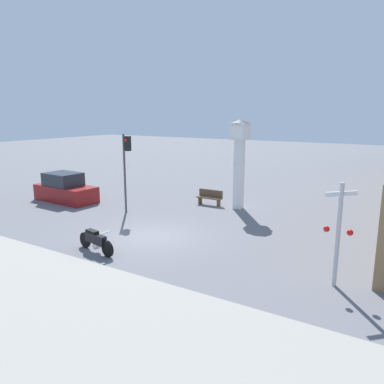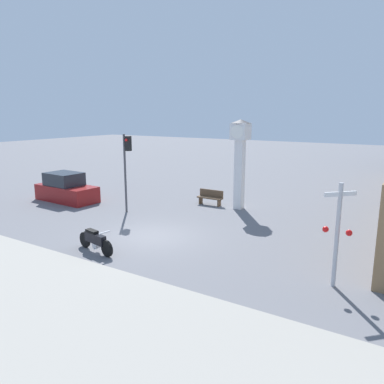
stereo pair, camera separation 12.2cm
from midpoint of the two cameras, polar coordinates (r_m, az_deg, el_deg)
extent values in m
plane|color=slate|center=(17.15, -6.41, -6.77)|extent=(120.00, 120.00, 0.00)
cube|color=#9E998E|center=(12.96, -25.50, -14.05)|extent=(36.00, 6.00, 0.10)
cylinder|color=black|center=(15.02, -12.98, -8.45)|extent=(0.66, 0.23, 0.65)
cylinder|color=black|center=(16.26, -16.17, -7.02)|extent=(0.66, 0.23, 0.65)
cube|color=black|center=(15.55, -14.69, -6.88)|extent=(1.22, 0.45, 0.39)
cube|color=black|center=(15.65, -15.18, -5.83)|extent=(0.64, 0.36, 0.11)
cylinder|color=silver|center=(15.60, -14.53, -7.87)|extent=(0.34, 0.27, 0.30)
cube|color=silver|center=(14.90, -13.36, -6.06)|extent=(0.15, 0.48, 0.04)
cube|color=white|center=(21.69, 7.00, 2.63)|extent=(0.49, 0.49, 4.01)
cube|color=white|center=(21.43, 7.17, 9.16)|extent=(0.92, 0.92, 0.92)
cylinder|color=white|center=(21.01, 6.62, 9.12)|extent=(0.74, 0.02, 0.74)
cone|color=#333338|center=(21.41, 7.21, 10.66)|extent=(1.11, 1.11, 0.20)
cylinder|color=#47474C|center=(21.07, -10.38, 2.74)|extent=(0.12, 0.12, 4.37)
cube|color=black|center=(20.68, -9.93, 7.29)|extent=(0.28, 0.24, 0.80)
sphere|color=red|center=(20.55, -10.23, 7.81)|extent=(0.16, 0.16, 0.16)
cylinder|color=#B7B7BC|center=(12.70, 21.10, -6.20)|extent=(0.14, 0.14, 3.40)
cube|color=white|center=(12.37, 21.56, -0.25)|extent=(0.82, 0.82, 0.14)
sphere|color=red|center=(12.67, 19.55, -5.33)|extent=(0.20, 0.20, 0.20)
sphere|color=red|center=(12.55, 22.68, -5.73)|extent=(0.20, 0.20, 0.20)
cube|color=brown|center=(22.69, 2.50, -0.88)|extent=(1.60, 0.44, 0.08)
cube|color=brown|center=(22.80, 2.74, -0.18)|extent=(1.60, 0.06, 0.44)
cube|color=brown|center=(23.05, 1.10, -1.29)|extent=(0.08, 0.35, 0.41)
cube|color=brown|center=(22.45, 3.92, -1.68)|extent=(0.08, 0.35, 0.41)
cube|color=maroon|center=(25.01, -18.77, -0.19)|extent=(4.28, 1.99, 1.00)
cube|color=#262B33|center=(25.00, -19.19, 1.88)|extent=(2.27, 1.75, 0.80)
camera|label=1|loc=(0.06, -90.20, -0.04)|focal=35.00mm
camera|label=2|loc=(0.06, 89.80, 0.04)|focal=35.00mm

